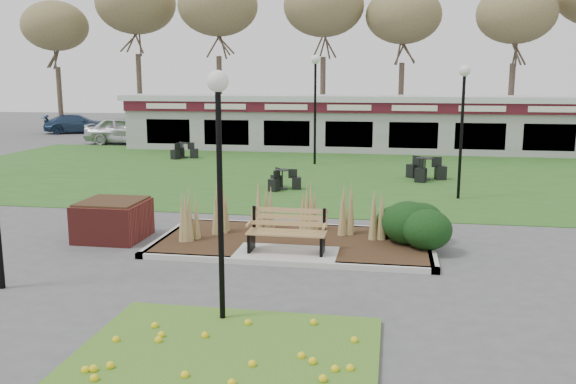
% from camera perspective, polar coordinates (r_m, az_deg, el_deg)
% --- Properties ---
extents(ground, '(100.00, 100.00, 0.00)m').
position_cam_1_polar(ground, '(13.13, -0.25, -6.36)').
color(ground, '#515154').
rests_on(ground, ground).
extents(lawn, '(34.00, 16.00, 0.02)m').
position_cam_1_polar(lawn, '(24.75, 4.58, 1.75)').
color(lawn, '#2B5E1D').
rests_on(lawn, ground).
extents(flower_bed, '(4.20, 3.00, 0.16)m').
position_cam_1_polar(flower_bed, '(8.90, -5.57, -14.49)').
color(flower_bed, '#33691E').
rests_on(flower_bed, ground).
extents(planting_bed, '(6.75, 3.40, 1.27)m').
position_cam_1_polar(planting_bed, '(14.17, 5.79, -3.59)').
color(planting_bed, '#372416').
rests_on(planting_bed, ground).
extents(park_bench, '(1.70, 0.66, 0.93)m').
position_cam_1_polar(park_bench, '(13.20, -0.06, -3.61)').
color(park_bench, '#9C7146').
rests_on(park_bench, ground).
extents(brick_planter, '(1.50, 1.50, 0.95)m').
position_cam_1_polar(brick_planter, '(15.27, -16.08, -2.49)').
color(brick_planter, maroon).
rests_on(brick_planter, ground).
extents(food_pavilion, '(24.60, 3.40, 2.90)m').
position_cam_1_polar(food_pavilion, '(32.48, 5.91, 6.46)').
color(food_pavilion, '#959597').
rests_on(food_pavilion, ground).
extents(tree_backdrop, '(47.24, 5.24, 10.36)m').
position_cam_1_polar(tree_backdrop, '(40.67, 6.92, 17.00)').
color(tree_backdrop, '#47382B').
rests_on(tree_backdrop, ground).
extents(lamp_post_near_right, '(0.33, 0.33, 3.96)m').
position_cam_1_polar(lamp_post_near_right, '(9.28, -6.48, 4.64)').
color(lamp_post_near_right, black).
rests_on(lamp_post_near_right, ground).
extents(lamp_post_mid_right, '(0.40, 0.40, 4.80)m').
position_cam_1_polar(lamp_post_mid_right, '(27.05, 2.57, 9.95)').
color(lamp_post_mid_right, black).
rests_on(lamp_post_mid_right, ground).
extents(lamp_post_far_right, '(0.35, 0.35, 4.22)m').
position_cam_1_polar(lamp_post_far_right, '(19.95, 16.06, 8.06)').
color(lamp_post_far_right, black).
rests_on(lamp_post_far_right, ground).
extents(bistro_set_a, '(1.24, 1.37, 0.73)m').
position_cam_1_polar(bistro_set_a, '(29.74, -9.77, 3.63)').
color(bistro_set_a, black).
rests_on(bistro_set_a, ground).
extents(bistro_set_c, '(1.18, 1.28, 0.68)m').
position_cam_1_polar(bistro_set_c, '(21.14, -0.54, 0.89)').
color(bistro_set_c, black).
rests_on(bistro_set_c, ground).
extents(bistro_set_d, '(1.52, 1.54, 0.84)m').
position_cam_1_polar(bistro_set_d, '(23.64, 12.67, 1.81)').
color(bistro_set_d, black).
rests_on(bistro_set_d, ground).
extents(car_silver, '(4.85, 2.22, 1.61)m').
position_cam_1_polar(car_silver, '(36.81, -14.86, 5.61)').
color(car_silver, silver).
rests_on(car_silver, ground).
extents(car_black, '(5.16, 3.22, 1.61)m').
position_cam_1_polar(car_black, '(36.17, -11.54, 5.66)').
color(car_black, black).
rests_on(car_black, ground).
extents(car_blue, '(4.81, 3.52, 1.29)m').
position_cam_1_polar(car_blue, '(45.03, -19.11, 6.05)').
color(car_blue, navy).
rests_on(car_blue, ground).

